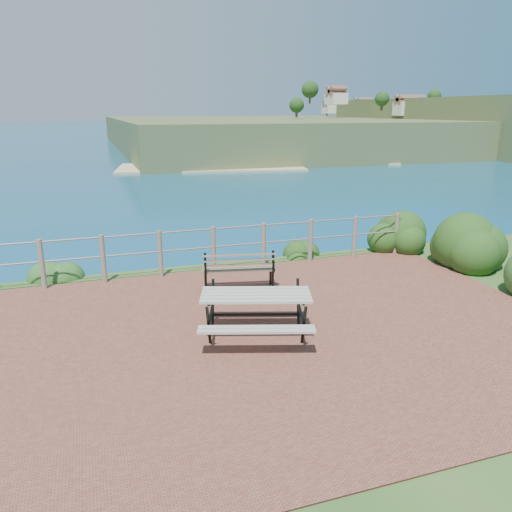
% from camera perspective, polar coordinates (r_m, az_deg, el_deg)
% --- Properties ---
extents(ground, '(10.00, 7.00, 0.12)m').
position_cam_1_polar(ground, '(8.00, 1.03, -8.94)').
color(ground, brown).
rests_on(ground, ground).
extents(ocean, '(1200.00, 1200.00, 0.00)m').
position_cam_1_polar(ocean, '(206.86, -18.47, 14.58)').
color(ocean, '#156E82').
rests_on(ocean, ground).
extents(safety_railing, '(9.40, 0.10, 1.00)m').
position_cam_1_polar(safety_railing, '(10.83, -4.88, 1.06)').
color(safety_railing, '#6B5B4C').
rests_on(safety_railing, ground).
extents(distant_bay, '(290.00, 232.36, 24.00)m').
position_cam_1_polar(distant_bay, '(273.28, 22.13, 14.14)').
color(distant_bay, '#46572B').
rests_on(distant_bay, ground).
extents(picnic_table, '(1.80, 1.40, 0.71)m').
position_cam_1_polar(picnic_table, '(7.73, -0.01, -6.22)').
color(picnic_table, gray).
rests_on(picnic_table, ground).
extents(park_bench, '(1.46, 0.62, 0.80)m').
position_cam_1_polar(park_bench, '(9.77, -1.99, -0.86)').
color(park_bench, brown).
rests_on(park_bench, ground).
extents(shrub_right_front, '(1.53, 1.53, 2.16)m').
position_cam_1_polar(shrub_right_front, '(12.23, 23.02, -1.24)').
color(shrub_right_front, '#1D3E13').
rests_on(shrub_right_front, ground).
extents(shrub_right_edge, '(1.19, 1.19, 1.69)m').
position_cam_1_polar(shrub_right_edge, '(13.17, 15.38, 0.70)').
color(shrub_right_edge, '#1D3E13').
rests_on(shrub_right_edge, ground).
extents(shrub_lip_west, '(0.86, 0.86, 0.64)m').
position_cam_1_polar(shrub_lip_west, '(11.46, -21.78, -2.22)').
color(shrub_lip_west, '#295821').
rests_on(shrub_lip_west, ground).
extents(shrub_lip_east, '(0.81, 0.81, 0.57)m').
position_cam_1_polar(shrub_lip_east, '(12.28, 5.07, 0.12)').
color(shrub_lip_east, '#1D3E13').
rests_on(shrub_lip_east, ground).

